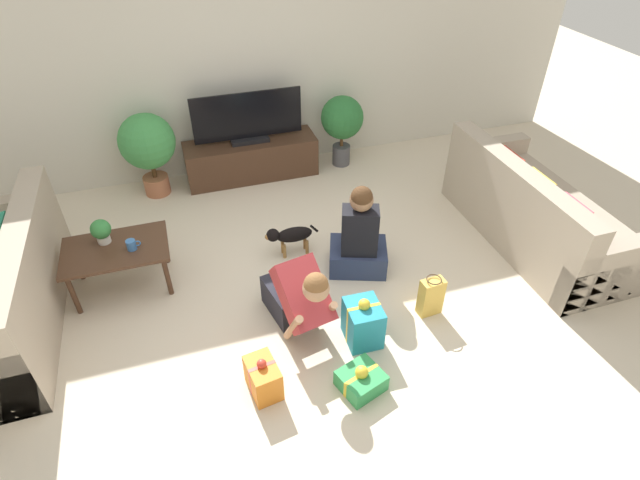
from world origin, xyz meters
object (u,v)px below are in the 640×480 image
at_px(tv_console, 251,159).
at_px(gift_box_b, 263,378).
at_px(potted_plant_back_left, 148,145).
at_px(person_sitting, 359,240).
at_px(gift_bag_a, 431,296).
at_px(potted_plant_back_right, 342,121).
at_px(gift_box_a, 361,380).
at_px(sofa_right, 534,213).
at_px(dog, 290,235).
at_px(mug, 132,245).
at_px(gift_box_c, 363,322).
at_px(person_kneeling, 298,296).
at_px(tabletop_plant, 101,231).
at_px(tv, 248,121).
at_px(coffee_table, 116,253).

height_order(tv_console, gift_box_b, tv_console).
bearing_deg(potted_plant_back_left, person_sitting, -48.65).
xyz_separation_m(gift_box_b, gift_bag_a, (1.50, 0.34, 0.04)).
relative_size(tv_console, gift_box_b, 4.67).
xyz_separation_m(potted_plant_back_right, gift_box_b, (-1.66, -2.98, -0.44)).
height_order(potted_plant_back_right, gift_box_a, potted_plant_back_right).
bearing_deg(sofa_right, dog, 78.20).
height_order(potted_plant_back_left, mug, potted_plant_back_left).
bearing_deg(potted_plant_back_left, gift_box_c, -62.56).
distance_m(tv_console, mug, 2.13).
bearing_deg(gift_box_b, sofa_right, 18.12).
bearing_deg(dog, potted_plant_back_right, 146.31).
bearing_deg(gift_box_a, sofa_right, 27.08).
xyz_separation_m(potted_plant_back_left, potted_plant_back_right, (2.23, 0.00, -0.03)).
xyz_separation_m(person_sitting, dog, (-0.54, 0.40, -0.11)).
bearing_deg(person_kneeling, sofa_right, -1.24).
height_order(dog, tabletop_plant, tabletop_plant).
bearing_deg(dog, sofa_right, 79.40).
bearing_deg(tv, person_sitting, -73.50).
height_order(gift_box_b, gift_bag_a, gift_bag_a).
relative_size(potted_plant_back_right, tabletop_plant, 3.90).
height_order(person_kneeling, gift_box_a, person_kneeling).
xyz_separation_m(sofa_right, mug, (-3.72, 0.44, 0.17)).
bearing_deg(mug, person_sitting, -10.34).
distance_m(coffee_table, dog, 1.54).
height_order(coffee_table, mug, mug).
bearing_deg(mug, gift_box_a, -47.26).
relative_size(coffee_table, gift_box_b, 2.68).
bearing_deg(potted_plant_back_right, person_sitting, -105.23).
xyz_separation_m(person_sitting, gift_box_a, (-0.45, -1.24, -0.26)).
bearing_deg(person_sitting, tv, -53.49).
distance_m(coffee_table, gift_box_b, 1.76).
height_order(person_sitting, tabletop_plant, person_sitting).
relative_size(person_kneeling, tabletop_plant, 3.77).
height_order(gift_box_b, mug, mug).
bearing_deg(mug, coffee_table, 157.18).
height_order(coffee_table, tv, tv).
xyz_separation_m(sofa_right, gift_box_b, (-2.93, -0.96, -0.17)).
bearing_deg(tabletop_plant, person_kneeling, -36.81).
xyz_separation_m(tv_console, potted_plant_back_left, (-1.11, -0.05, 0.38)).
bearing_deg(tv_console, mug, -129.38).
distance_m(potted_plant_back_left, potted_plant_back_right, 2.23).
bearing_deg(potted_plant_back_left, tv, 2.57).
xyz_separation_m(sofa_right, tabletop_plant, (-3.95, 0.62, 0.25)).
height_order(tv, person_sitting, tv).
height_order(gift_box_b, tabletop_plant, tabletop_plant).
height_order(person_kneeling, person_sitting, person_sitting).
bearing_deg(gift_box_c, sofa_right, 19.20).
bearing_deg(mug, person_kneeling, -36.69).
xyz_separation_m(gift_box_c, mug, (-1.65, 1.16, 0.30)).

